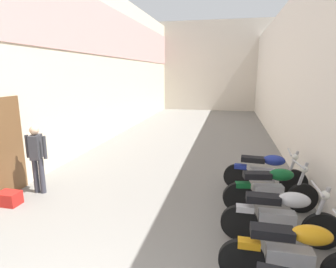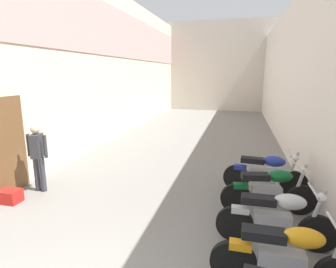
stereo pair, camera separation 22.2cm
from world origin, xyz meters
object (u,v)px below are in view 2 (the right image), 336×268
motorcycle_second (287,256)px  motorcycle_fifth (265,172)px  motorcycle_fourth (270,189)px  plastic_crate (10,196)px  motorcycle_third (277,217)px  pedestrian_mid_alley (38,153)px

motorcycle_second → motorcycle_fifth: size_ratio=1.00×
motorcycle_fourth → motorcycle_fifth: size_ratio=0.99×
motorcycle_fifth → plastic_crate: (-5.29, -1.82, -0.36)m
motorcycle_second → plastic_crate: 5.44m
motorcycle_third → motorcycle_fourth: (-0.00, 1.09, 0.00)m
motorcycle_second → motorcycle_fifth: same height
plastic_crate → motorcycle_second: bearing=-12.9°
motorcycle_fifth → plastic_crate: 5.61m
motorcycle_fifth → pedestrian_mid_alley: bearing=-167.3°
motorcycle_third → motorcycle_fourth: 1.09m
motorcycle_second → motorcycle_fourth: 2.07m
motorcycle_third → plastic_crate: bearing=177.4°
motorcycle_fourth → pedestrian_mid_alley: bearing=-178.1°
plastic_crate → motorcycle_fifth: bearing=19.0°
motorcycle_second → motorcycle_fifth: (-0.00, 3.04, 0.00)m
motorcycle_second → pedestrian_mid_alley: size_ratio=1.18×
motorcycle_third → plastic_crate: (-5.29, 0.24, -0.36)m
motorcycle_third → pedestrian_mid_alley: pedestrian_mid_alley is taller
motorcycle_second → motorcycle_fourth: size_ratio=1.01×
motorcycle_third → pedestrian_mid_alley: size_ratio=1.18×
motorcycle_third → pedestrian_mid_alley: bearing=169.7°
motorcycle_third → motorcycle_fifth: same height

